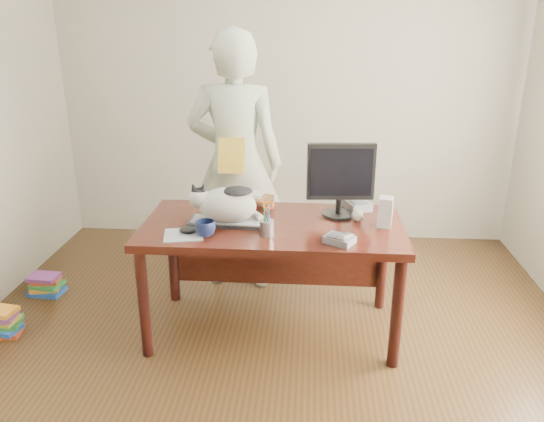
{
  "coord_description": "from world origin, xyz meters",
  "views": [
    {
      "loc": [
        0.22,
        -2.43,
        1.94
      ],
      "look_at": [
        0.0,
        0.55,
        0.85
      ],
      "focal_mm": 35.0,
      "sensor_mm": 36.0,
      "label": 1
    }
  ],
  "objects": [
    {
      "name": "room",
      "position": [
        0.0,
        0.0,
        1.35
      ],
      "size": [
        4.5,
        4.5,
        4.5
      ],
      "color": "black",
      "rests_on": "ground"
    },
    {
      "name": "book_stack",
      "position": [
        -0.16,
        0.91,
        0.79
      ],
      "size": [
        0.28,
        0.25,
        0.09
      ],
      "rotation": [
        0.0,
        0.0,
        -0.31
      ],
      "color": "#4F1B15",
      "rests_on": "desk"
    },
    {
      "name": "book_pile_a",
      "position": [
        -1.75,
        0.4,
        0.09
      ],
      "size": [
        0.27,
        0.22,
        0.18
      ],
      "color": "#C23D1B",
      "rests_on": "ground"
    },
    {
      "name": "baseball",
      "position": [
        0.52,
        0.68,
        0.79
      ],
      "size": [
        0.07,
        0.07,
        0.07
      ],
      "rotation": [
        0.0,
        0.0,
        0.42
      ],
      "color": "beige",
      "rests_on": "desk"
    },
    {
      "name": "person",
      "position": [
        -0.32,
        1.26,
        0.95
      ],
      "size": [
        0.7,
        0.46,
        1.89
      ],
      "primitive_type": "imported",
      "rotation": [
        0.0,
        0.0,
        3.13
      ],
      "color": "white",
      "rests_on": "ground"
    },
    {
      "name": "coffee_mug",
      "position": [
        -0.37,
        0.37,
        0.8
      ],
      "size": [
        0.16,
        0.16,
        0.09
      ],
      "primitive_type": "imported",
      "rotation": [
        0.0,
        0.0,
        0.66
      ],
      "color": "black",
      "rests_on": "desk"
    },
    {
      "name": "desk",
      "position": [
        0.0,
        0.68,
        0.6
      ],
      "size": [
        1.6,
        0.8,
        0.75
      ],
      "color": "black",
      "rests_on": "ground"
    },
    {
      "name": "calculator",
      "position": [
        0.54,
        0.91,
        0.78
      ],
      "size": [
        0.2,
        0.23,
        0.06
      ],
      "rotation": [
        0.0,
        0.0,
        0.36
      ],
      "color": "#5A5B5F",
      "rests_on": "desk"
    },
    {
      "name": "book_pile_b",
      "position": [
        -1.72,
        0.95,
        0.07
      ],
      "size": [
        0.26,
        0.2,
        0.15
      ],
      "color": "#1C47AA",
      "rests_on": "ground"
    },
    {
      "name": "held_book",
      "position": [
        -0.32,
        1.09,
        1.05
      ],
      "size": [
        0.18,
        0.11,
        0.25
      ],
      "rotation": [
        0.0,
        0.0,
        -0.01
      ],
      "color": "gold",
      "rests_on": "person"
    },
    {
      "name": "mouse",
      "position": [
        -0.48,
        0.4,
        0.77
      ],
      "size": [
        0.11,
        0.09,
        0.04
      ],
      "rotation": [
        0.0,
        0.0,
        0.2
      ],
      "color": "black",
      "rests_on": "mousepad"
    },
    {
      "name": "speaker",
      "position": [
        0.68,
        0.61,
        0.84
      ],
      "size": [
        0.1,
        0.11,
        0.18
      ],
      "rotation": [
        0.0,
        0.0,
        -0.21
      ],
      "color": "#B0B0B3",
      "rests_on": "desk"
    },
    {
      "name": "mousepad",
      "position": [
        -0.5,
        0.38,
        0.75
      ],
      "size": [
        0.26,
        0.25,
        0.01
      ],
      "rotation": [
        0.0,
        0.0,
        0.2
      ],
      "color": "#B8BCC6",
      "rests_on": "desk"
    },
    {
      "name": "monitor",
      "position": [
        0.41,
        0.75,
        1.02
      ],
      "size": [
        0.42,
        0.22,
        0.48
      ],
      "rotation": [
        0.0,
        0.0,
        0.07
      ],
      "color": "black",
      "rests_on": "desk"
    },
    {
      "name": "pen_cup",
      "position": [
        -0.02,
        0.4,
        0.81
      ],
      "size": [
        0.1,
        0.1,
        0.21
      ],
      "rotation": [
        0.0,
        0.0,
        -0.28
      ],
      "color": "gray",
      "rests_on": "desk"
    },
    {
      "name": "cat",
      "position": [
        -0.29,
        0.57,
        0.88
      ],
      "size": [
        0.46,
        0.24,
        0.26
      ],
      "rotation": [
        0.0,
        0.0,
        -0.06
      ],
      "color": "silver",
      "rests_on": "keyboard"
    },
    {
      "name": "keyboard",
      "position": [
        -0.27,
        0.57,
        0.76
      ],
      "size": [
        0.48,
        0.21,
        0.03
      ],
      "rotation": [
        0.0,
        0.0,
        -0.06
      ],
      "color": "black",
      "rests_on": "desk"
    },
    {
      "name": "phone",
      "position": [
        0.4,
        0.33,
        0.77
      ],
      "size": [
        0.2,
        0.18,
        0.07
      ],
      "rotation": [
        0.0,
        0.0,
        -0.52
      ],
      "color": "#5A5B5F",
      "rests_on": "desk"
    }
  ]
}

